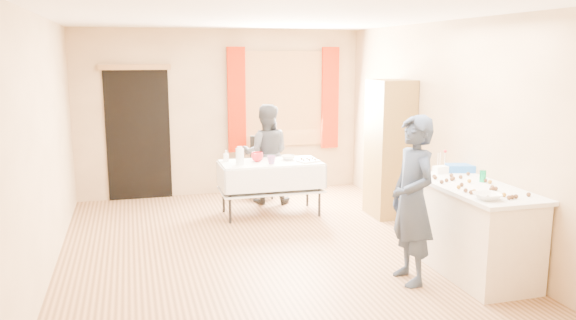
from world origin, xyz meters
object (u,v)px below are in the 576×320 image
object	(u,v)px
counter	(472,229)
cabinet	(389,149)
party_table	(271,183)
girl	(412,200)
woman	(266,154)
chair	(262,179)

from	to	relation	value
counter	cabinet	bearing A→B (deg)	87.33
cabinet	party_table	size ratio (longest dim) A/B	1.33
counter	girl	bearing A→B (deg)	-175.92
counter	woman	bearing A→B (deg)	112.63
counter	chair	size ratio (longest dim) A/B	1.61
counter	chair	xyz separation A→B (m)	(-1.34, 3.64, -0.17)
cabinet	girl	distance (m)	2.34
counter	woman	distance (m)	3.56
party_table	chair	distance (m)	1.05
cabinet	party_table	xyz separation A→B (m)	(-1.56, 0.48, -0.49)
party_table	girl	bearing A→B (deg)	-73.85
chair	party_table	bearing A→B (deg)	-80.16
counter	party_table	xyz separation A→B (m)	(-1.46, 2.62, -0.01)
counter	chair	world-z (taller)	chair
party_table	cabinet	bearing A→B (deg)	-16.40
girl	woman	size ratio (longest dim) A/B	1.11
party_table	chair	world-z (taller)	chair
party_table	woman	bearing A→B (deg)	82.31
party_table	chair	size ratio (longest dim) A/B	1.50
woman	girl	bearing A→B (deg)	115.97
cabinet	chair	bearing A→B (deg)	133.81
chair	woman	distance (m)	0.59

